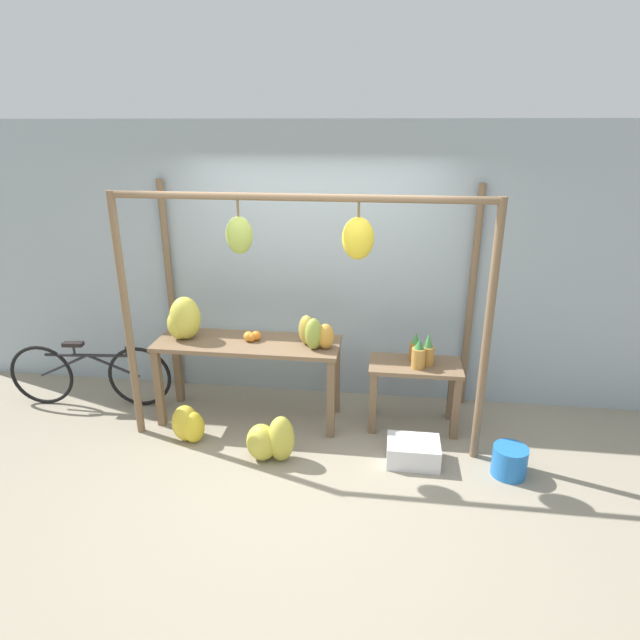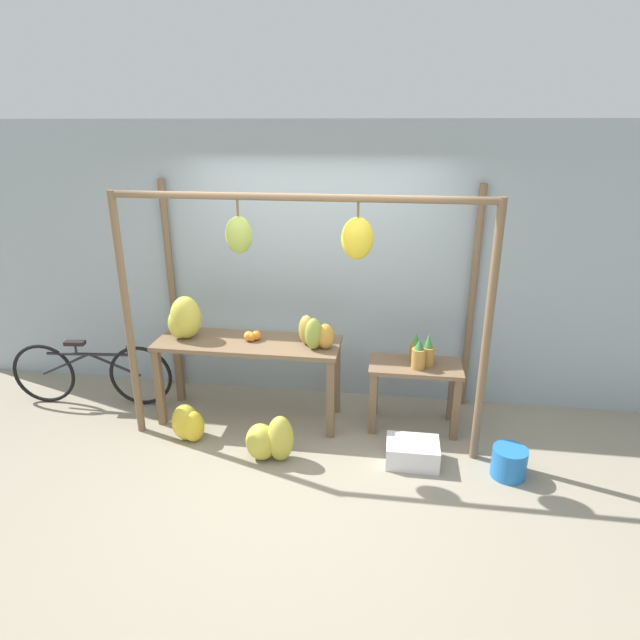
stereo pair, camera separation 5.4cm
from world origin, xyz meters
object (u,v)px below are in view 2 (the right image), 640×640
Objects in this scene: banana_pile_ground_right at (270,440)px; fruit_crate_white at (412,452)px; papaya_pile at (314,333)px; pineapple_cluster at (421,352)px; orange_pile at (252,336)px; blue_bucket at (509,462)px; banana_pile_ground_left at (188,424)px; parked_bicycle at (92,373)px; banana_pile_on_table at (184,319)px.

banana_pile_ground_right is 1.04× the size of fruit_crate_white.
pineapple_cluster is at bearing 5.83° from papaya_pile.
papaya_pile reaches higher than orange_pile.
pineapple_cluster is 0.66× the size of banana_pile_ground_right.
banana_pile_ground_right is 1.65× the size of blue_bucket.
fruit_crate_white is (1.22, 0.13, -0.09)m from banana_pile_ground_right.
parked_bicycle is at bearing 156.81° from banana_pile_ground_left.
blue_bucket is at bearing -5.72° from fruit_crate_white.
blue_bucket is 0.17× the size of parked_bicycle.
pineapple_cluster is 1.00m from papaya_pile.
fruit_crate_white is 1.19× the size of papaya_pile.
pineapple_cluster reaches higher than banana_pile_ground_right.
pineapple_cluster is at bearing 0.27° from parked_bicycle.
orange_pile is 0.51× the size of pineapple_cluster.
banana_pile_on_table is at bearing -2.66° from parked_bicycle.
banana_pile_on_table is 1.10× the size of papaya_pile.
pineapple_cluster is at bearing 1.52° from orange_pile.
banana_pile_on_table reaches higher than banana_pile_ground_left.
orange_pile is 0.34× the size of banana_pile_ground_right.
pineapple_cluster is 3.34m from parked_bicycle.
papaya_pile reaches higher than blue_bucket.
pineapple_cluster is at bearing 85.30° from fruit_crate_white.
pineapple_cluster is 0.91m from fruit_crate_white.
banana_pile_on_table is at bearing -177.92° from orange_pile.
orange_pile is at bearing 164.53° from blue_bucket.
banana_pile_ground_left is 2.04m from fruit_crate_white.
banana_pile_on_table reaches higher than papaya_pile.
fruit_crate_white is 0.27× the size of parked_bicycle.
banana_pile_ground_left is (0.15, -0.48, -0.84)m from banana_pile_on_table.
pineapple_cluster reaches higher than blue_bucket.
banana_pile_ground_left is (-0.49, -0.50, -0.70)m from orange_pile.
banana_pile_ground_right is at bearing -114.61° from papaya_pile.
banana_pile_on_table is 1.34× the size of pineapple_cluster.
banana_pile_on_table is 3.16m from blue_bucket.
orange_pile reaches higher than parked_bicycle.
pineapple_cluster is 1.09× the size of blue_bucket.
banana_pile_ground_left is at bearing 178.18° from fruit_crate_white.
orange_pile is 2.52m from blue_bucket.
banana_pile_ground_left is (-2.08, -0.54, -0.61)m from pineapple_cluster.
banana_pile_ground_left is at bearing -134.66° from orange_pile.
parked_bicycle is (-4.05, 0.67, 0.21)m from blue_bucket.
banana_pile_on_table is at bearing 145.39° from banana_pile_ground_right.
orange_pile is 0.42× the size of papaya_pile.
orange_pile is at bearing 2.08° from banana_pile_on_table.
papaya_pile is (-0.93, 0.51, 0.86)m from fruit_crate_white.
papaya_pile is (-1.71, 0.59, 0.83)m from blue_bucket.
blue_bucket is 4.11m from parked_bicycle.
banana_pile_ground_right is 2.01m from blue_bucket.
banana_pile_ground_right is 1.25× the size of papaya_pile.
orange_pile is at bearing 114.92° from banana_pile_ground_right.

